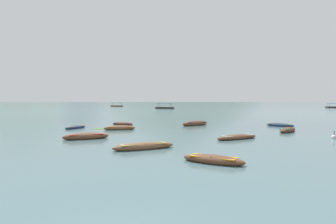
# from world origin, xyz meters

# --- Properties ---
(ground_plane) EXTENTS (6000.00, 6000.00, 0.00)m
(ground_plane) POSITION_xyz_m (0.00, 1500.00, 0.00)
(ground_plane) COLOR slate
(mountain_0) EXTENTS (2140.41, 2140.41, 533.35)m
(mountain_0) POSITION_xyz_m (-1552.32, 2505.73, 266.68)
(mountain_0) COLOR slate
(mountain_0) RESTS_ON ground
(mountain_1) EXTENTS (866.37, 866.37, 326.95)m
(mountain_1) POSITION_xyz_m (-901.50, 2219.77, 163.47)
(mountain_1) COLOR slate
(mountain_1) RESTS_ON ground
(mountain_2) EXTENTS (1568.41, 1568.41, 493.26)m
(mountain_2) POSITION_xyz_m (-58.66, 2381.33, 246.63)
(mountain_2) COLOR #56665B
(mountain_2) RESTS_ON ground
(rowboat_0) EXTENTS (4.23, 2.99, 0.72)m
(rowboat_0) POSITION_xyz_m (-7.56, 18.64, 0.22)
(rowboat_0) COLOR brown
(rowboat_0) RESTS_ON ground
(rowboat_1) EXTENTS (4.41, 3.26, 0.52)m
(rowboat_1) POSITION_xyz_m (6.11, 19.32, 0.16)
(rowboat_1) COLOR brown
(rowboat_1) RESTS_ON ground
(rowboat_2) EXTENTS (3.47, 2.04, 0.57)m
(rowboat_2) POSITION_xyz_m (-7.39, 32.48, 0.18)
(rowboat_2) COLOR brown
(rowboat_2) RESTS_ON ground
(rowboat_3) EXTENTS (4.60, 3.11, 0.61)m
(rowboat_3) POSITION_xyz_m (-1.58, 13.91, 0.19)
(rowboat_3) COLOR brown
(rowboat_3) RESTS_ON ground
(rowboat_4) EXTENTS (3.90, 2.07, 0.66)m
(rowboat_4) POSITION_xyz_m (-6.35, 26.36, 0.21)
(rowboat_4) COLOR brown
(rowboat_4) RESTS_ON ground
(rowboat_5) EXTENTS (3.70, 2.54, 0.55)m
(rowboat_5) POSITION_xyz_m (2.90, 9.94, 0.17)
(rowboat_5) COLOR brown
(rowboat_5) RESTS_ON ground
(rowboat_6) EXTENTS (2.15, 3.47, 0.48)m
(rowboat_6) POSITION_xyz_m (-12.25, 27.56, 0.15)
(rowboat_6) COLOR navy
(rowboat_6) RESTS_ON ground
(rowboat_10) EXTENTS (4.39, 4.12, 0.85)m
(rowboat_10) POSITION_xyz_m (2.94, 32.70, 0.26)
(rowboat_10) COLOR brown
(rowboat_10) RESTS_ON ground
(rowboat_11) EXTENTS (3.32, 3.81, 0.64)m
(rowboat_11) POSITION_xyz_m (12.91, 25.33, 0.20)
(rowboat_11) COLOR #4C3323
(rowboat_11) RESTS_ON ground
(rowboat_12) EXTENTS (3.55, 3.45, 0.55)m
(rowboat_12) POSITION_xyz_m (14.44, 31.87, 0.17)
(rowboat_12) COLOR navy
(rowboat_12) RESTS_ON ground
(ferry_0) EXTENTS (8.86, 5.42, 2.54)m
(ferry_0) POSITION_xyz_m (-7.08, 115.77, 0.45)
(ferry_0) COLOR #2D2826
(ferry_0) RESTS_ON ground
(ferry_1) EXTENTS (8.05, 4.70, 2.54)m
(ferry_1) POSITION_xyz_m (-40.48, 160.06, 0.45)
(ferry_1) COLOR brown
(ferry_1) RESTS_ON ground
(ferry_2) EXTENTS (7.12, 2.94, 2.54)m
(ferry_2) POSITION_xyz_m (77.56, 133.02, 0.45)
(ferry_2) COLOR #2D2826
(ferry_2) RESTS_ON ground
(mooring_buoy) EXTENTS (0.47, 0.47, 0.84)m
(mooring_buoy) POSITION_xyz_m (15.08, 20.18, 0.10)
(mooring_buoy) COLOR silver
(mooring_buoy) RESTS_ON ground
(weed_patch_1) EXTENTS (2.69, 1.88, 0.14)m
(weed_patch_1) POSITION_xyz_m (-8.87, 27.07, 0.00)
(weed_patch_1) COLOR #477033
(weed_patch_1) RESTS_ON ground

